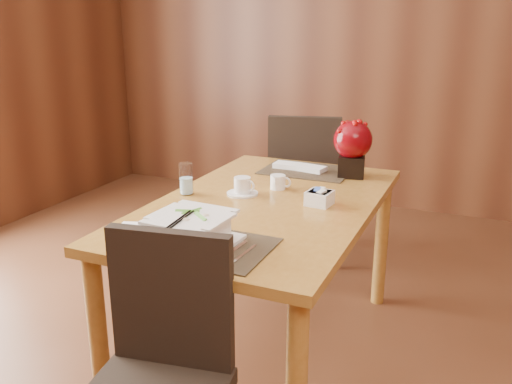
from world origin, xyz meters
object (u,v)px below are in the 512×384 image
at_px(coffee_cup, 242,187).
at_px(near_chair, 159,364).
at_px(soup_setting, 191,231).
at_px(water_glass, 186,179).
at_px(dining_table, 266,222).
at_px(creamer_jug, 278,182).
at_px(sugar_caddy, 319,198).
at_px(bread_plate, 133,231).
at_px(far_chair, 304,181).
at_px(berry_decor, 353,145).

relative_size(coffee_cup, near_chair, 0.16).
height_order(coffee_cup, near_chair, near_chair).
distance_m(soup_setting, water_glass, 0.61).
distance_m(dining_table, water_glass, 0.41).
relative_size(creamer_jug, near_chair, 0.10).
xyz_separation_m(coffee_cup, sugar_caddy, (0.36, -0.00, -0.00)).
xyz_separation_m(creamer_jug, bread_plate, (-0.29, -0.73, -0.03)).
height_order(coffee_cup, creamer_jug, coffee_cup).
bearing_deg(far_chair, water_glass, 64.55).
height_order(coffee_cup, water_glass, water_glass).
distance_m(berry_decor, bread_plate, 1.22).
relative_size(water_glass, sugar_caddy, 1.44).
xyz_separation_m(berry_decor, far_chair, (-0.41, 0.50, -0.36)).
height_order(soup_setting, creamer_jug, soup_setting).
bearing_deg(creamer_jug, bread_plate, -114.91).
relative_size(soup_setting, near_chair, 0.33).
height_order(soup_setting, water_glass, water_glass).
bearing_deg(bread_plate, berry_decor, 62.84).
xyz_separation_m(dining_table, water_glass, (-0.37, -0.05, 0.17)).
height_order(near_chair, far_chair, far_chair).
height_order(berry_decor, bread_plate, berry_decor).
distance_m(sugar_caddy, near_chair, 1.00).
relative_size(bread_plate, far_chair, 0.14).
height_order(creamer_jug, bread_plate, creamer_jug).
height_order(water_glass, near_chair, near_chair).
xyz_separation_m(soup_setting, coffee_cup, (-0.09, 0.61, -0.02)).
relative_size(sugar_caddy, bread_plate, 0.72).
height_order(coffee_cup, far_chair, far_chair).
distance_m(soup_setting, creamer_jug, 0.76).
xyz_separation_m(water_glass, creamer_jug, (0.35, 0.24, -0.04)).
bearing_deg(near_chair, berry_decor, 72.40).
bearing_deg(coffee_cup, creamer_jug, 51.38).
bearing_deg(dining_table, water_glass, -172.09).
bearing_deg(dining_table, creamer_jug, 96.45).
relative_size(dining_table, soup_setting, 5.03).
xyz_separation_m(dining_table, far_chair, (-0.17, 1.05, -0.11)).
distance_m(dining_table, creamer_jug, 0.23).
height_order(creamer_jug, sugar_caddy, creamer_jug).
bearing_deg(bread_plate, creamer_jug, 68.01).
distance_m(soup_setting, coffee_cup, 0.62).
bearing_deg(water_glass, soup_setting, -57.91).
distance_m(dining_table, berry_decor, 0.65).
bearing_deg(far_chair, berry_decor, 114.00).
relative_size(dining_table, water_glass, 10.36).
bearing_deg(far_chair, coffee_cup, 76.77).
xyz_separation_m(soup_setting, creamer_jug, (0.03, 0.76, -0.02)).
bearing_deg(sugar_caddy, bread_plate, -133.10).
xyz_separation_m(bread_plate, near_chair, (0.34, -0.36, -0.25)).
bearing_deg(coffee_cup, far_chair, 92.11).
bearing_deg(dining_table, far_chair, 99.43).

